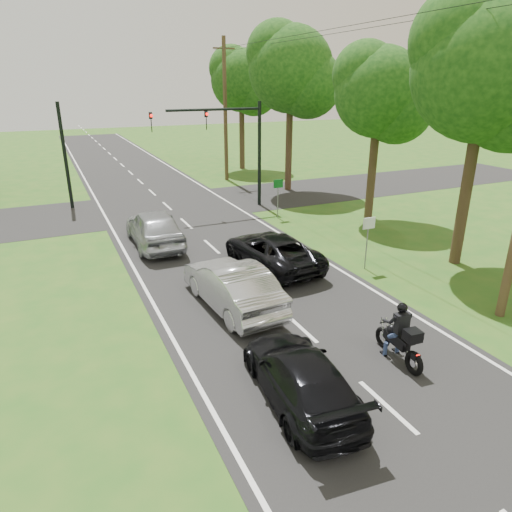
% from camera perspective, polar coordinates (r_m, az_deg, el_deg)
% --- Properties ---
extents(ground, '(140.00, 140.00, 0.00)m').
position_cam_1_polar(ground, '(14.10, 5.51, -8.86)').
color(ground, '#265818').
rests_on(ground, ground).
extents(road, '(8.00, 100.00, 0.01)m').
position_cam_1_polar(road, '(22.56, -7.26, 2.71)').
color(road, black).
rests_on(road, ground).
extents(cross_road, '(60.00, 7.00, 0.01)m').
position_cam_1_polar(cross_road, '(28.12, -11.05, 6.14)').
color(cross_road, black).
rests_on(cross_road, ground).
extents(motorcycle_rider, '(0.57, 1.98, 1.70)m').
position_cam_1_polar(motorcycle_rider, '(12.75, 17.64, -9.82)').
color(motorcycle_rider, black).
rests_on(motorcycle_rider, ground).
extents(dark_suv, '(2.71, 5.15, 1.38)m').
position_cam_1_polar(dark_suv, '(18.16, 1.97, 0.67)').
color(dark_suv, black).
rests_on(dark_suv, road).
extents(silver_sedan, '(2.00, 4.84, 1.56)m').
position_cam_1_polar(silver_sedan, '(14.88, -3.01, -3.68)').
color(silver_sedan, '#BABAC0').
rests_on(silver_sedan, road).
extents(silver_suv, '(2.05, 4.96, 1.68)m').
position_cam_1_polar(silver_suv, '(21.09, -12.59, 3.50)').
color(silver_suv, '#9FA2A7').
rests_on(silver_suv, road).
extents(dark_car_behind, '(2.18, 4.45, 1.25)m').
position_cam_1_polar(dark_car_behind, '(10.92, 5.57, -14.70)').
color(dark_car_behind, black).
rests_on(dark_car_behind, road).
extents(traffic_signal, '(6.38, 0.44, 6.00)m').
position_cam_1_polar(traffic_signal, '(26.49, -3.33, 14.69)').
color(traffic_signal, black).
rests_on(traffic_signal, ground).
extents(signal_pole_far, '(0.20, 0.20, 6.00)m').
position_cam_1_polar(signal_pole_far, '(28.80, -22.75, 11.37)').
color(signal_pole_far, black).
rests_on(signal_pole_far, ground).
extents(utility_pole_far, '(1.60, 0.28, 10.00)m').
position_cam_1_polar(utility_pole_far, '(34.88, -3.87, 17.72)').
color(utility_pole_far, brown).
rests_on(utility_pole_far, ground).
extents(sign_white, '(0.55, 0.07, 2.12)m').
position_cam_1_polar(sign_white, '(18.22, 13.86, 3.10)').
color(sign_white, slate).
rests_on(sign_white, ground).
extents(sign_green, '(0.55, 0.07, 2.12)m').
position_cam_1_polar(sign_green, '(24.82, 2.78, 8.35)').
color(sign_green, slate).
rests_on(sign_green, ground).
extents(tree_row_b, '(5.60, 5.43, 10.06)m').
position_cam_1_polar(tree_row_b, '(19.46, 27.83, 19.12)').
color(tree_row_b, '#332316').
rests_on(tree_row_b, ground).
extents(tree_row_c, '(4.80, 4.65, 8.76)m').
position_cam_1_polar(tree_row_c, '(25.12, 15.86, 18.45)').
color(tree_row_c, '#332316').
rests_on(tree_row_c, ground).
extents(tree_row_d, '(5.76, 5.58, 10.45)m').
position_cam_1_polar(tree_row_d, '(31.32, 5.11, 21.64)').
color(tree_row_d, '#332316').
rests_on(tree_row_d, ground).
extents(tree_row_e, '(5.28, 5.12, 9.61)m').
position_cam_1_polar(tree_row_e, '(39.57, -1.31, 20.66)').
color(tree_row_e, '#332316').
rests_on(tree_row_e, ground).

